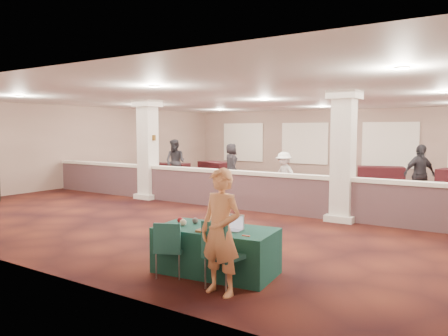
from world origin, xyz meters
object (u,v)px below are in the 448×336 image
Objects in this scene: attendee_c at (420,175)px; attendee_d at (231,163)px; conf_chair_main at (221,250)px; far_table_front_left at (168,172)px; woman at (221,232)px; near_table at (216,250)px; far_table_back_center at (381,176)px; attendee_a at (175,162)px; far_table_front_center at (241,187)px; far_table_back_left at (216,170)px; conf_chair_side at (169,245)px; attendee_b at (284,175)px.

attendee_d is (-7.62, 1.44, -0.07)m from attendee_c.
far_table_front_left is (-9.61, 10.09, -0.21)m from conf_chair_main.
attendee_c is at bearing 87.80° from woman.
far_table_back_center reaches higher than near_table.
conf_chair_main is 0.53× the size of attendee_a.
attendee_d is (-6.61, 10.70, -0.03)m from woman.
far_table_front_center is 6.35m from far_table_back_left.
conf_chair_side is 13.55m from far_table_back_center.
conf_chair_main is 0.57× the size of woman.
attendee_c reaches higher than far_table_front_left.
conf_chair_side reaches higher than far_table_back_center.
far_table_front_center is (-3.17, 7.37, -0.15)m from conf_chair_side.
conf_chair_main is at bearing -85.33° from far_table_back_center.
far_table_front_left is 6.95m from attendee_b.
conf_chair_main is 0.54× the size of far_table_back_left.
near_table is at bearing 25.59° from conf_chair_side.
attendee_a is (-7.21, -4.52, 0.56)m from far_table_back_center.
far_table_back_center reaches higher than far_table_front_center.
far_table_front_center is at bearing 168.04° from attendee_d.
attendee_c reaches higher than attendee_d.
far_table_front_left is (-9.12, 9.50, 0.01)m from near_table.
conf_chair_main is 0.54× the size of far_table_front_left.
attendee_d is (1.78, 1.54, -0.09)m from attendee_a.
attendee_d is (-2.41, 3.20, 0.49)m from far_table_front_center.
conf_chair_side is 11.96m from attendee_d.
attendee_d reaches higher than conf_chair_main.
attendee_c reaches higher than far_table_front_center.
near_table is 1.03× the size of far_table_back_left.
attendee_d is at bearing 132.09° from conf_chair_main.
conf_chair_main is 1.14× the size of conf_chair_side.
near_table is 7.71m from far_table_front_center.
attendee_d is at bearing 165.66° from attendee_b.
far_table_back_left is 2.43m from attendee_d.
near_table is 2.17× the size of conf_chair_side.
conf_chair_main is at bearing -56.99° from near_table.
woman reaches higher than far_table_front_left.
attendee_a is 5.45m from attendee_b.
attendee_c is (9.45, -2.97, 0.55)m from far_table_back_left.
conf_chair_side is 0.48× the size of far_table_back_left.
far_table_back_center is at bearing 98.92° from woman.
attendee_d is at bearing 114.48° from near_table.
far_table_back_left is at bearing 135.02° from conf_chair_main.
near_table is at bearing -148.81° from attendee_c.
far_table_front_center is (-4.21, 7.50, -0.51)m from woman.
far_table_back_center is at bearing 63.91° from far_table_front_center.
attendee_d is (-5.43, -2.98, 0.47)m from far_table_back_center.
attendee_a is (-7.36, 9.03, 0.42)m from conf_chair_side.
far_table_front_center is 1.50m from attendee_b.
conf_chair_side is 0.57× the size of attendee_b.
attendee_c reaches higher than conf_chair_side.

